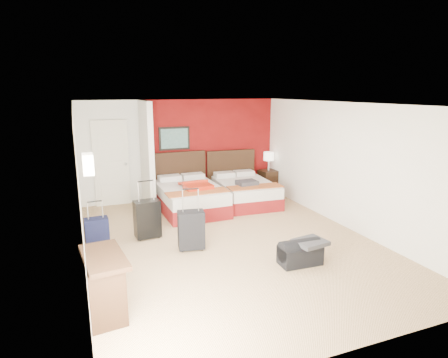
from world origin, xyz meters
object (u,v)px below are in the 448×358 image
red_suitcase_open (196,185)px  table_lamp (269,161)px  suitcase_black (147,220)px  duffel_bag (300,254)px  desk (106,284)px  bed_right (245,193)px  suitcase_charcoal (191,231)px  suitcase_navy (97,235)px  nightstand (268,181)px  bed_left (190,199)px

red_suitcase_open → table_lamp: (2.33, 0.89, 0.23)m
table_lamp → suitcase_black: (-3.66, -2.11, -0.51)m
duffel_bag → desk: 3.02m
bed_right → suitcase_charcoal: 3.00m
desk → suitcase_navy: bearing=83.4°
bed_right → suitcase_navy: suitcase_navy is taller
table_lamp → suitcase_navy: size_ratio=0.90×
nightstand → suitcase_charcoal: size_ratio=0.92×
red_suitcase_open → desk: desk is taller
suitcase_black → suitcase_navy: size_ratio=1.27×
bed_left → desk: size_ratio=2.05×
suitcase_black → suitcase_charcoal: 1.02m
nightstand → suitcase_charcoal: suitcase_charcoal is taller
suitcase_black → desk: desk is taller
suitcase_black → suitcase_charcoal: (0.61, -0.81, -0.02)m
desk → duffel_bag: bearing=-0.7°
bed_left → suitcase_charcoal: size_ratio=2.87×
suitcase_black → suitcase_charcoal: bearing=-57.5°
bed_right → red_suitcase_open: red_suitcase_open is taller
red_suitcase_open → duffel_bag: red_suitcase_open is taller
suitcase_charcoal → desk: 2.14m
bed_right → red_suitcase_open: (-1.32, -0.17, 0.36)m
suitcase_navy → suitcase_charcoal: bearing=-22.4°
bed_right → suitcase_navy: (-3.57, -1.64, 0.01)m
nightstand → table_lamp: 0.55m
suitcase_black → duffel_bag: bearing=-48.7°
red_suitcase_open → table_lamp: table_lamp is taller
red_suitcase_open → duffel_bag: bearing=-81.1°
bed_right → suitcase_black: (-2.65, -1.39, 0.08)m
nightstand → suitcase_navy: bearing=-158.8°
bed_right → desk: 5.14m
red_suitcase_open → suitcase_black: bearing=-141.6°
bed_right → duffel_bag: 3.44m
bed_right → table_lamp: bearing=38.9°
suitcase_navy → desk: 2.06m
suitcase_charcoal → suitcase_black: bearing=136.1°
red_suitcase_open → suitcase_navy: red_suitcase_open is taller
bed_right → duffel_bag: bearing=-96.3°
nightstand → suitcase_navy: (-4.57, -2.36, -0.03)m
nightstand → duffel_bag: 4.41m
bed_left → bed_right: 1.43m
bed_left → suitcase_navy: 2.65m
bed_right → red_suitcase_open: size_ratio=2.15×
nightstand → desk: bearing=-142.1°
table_lamp → duffel_bag: bearing=-111.1°
bed_left → bed_right: bearing=2.0°
suitcase_charcoal → duffel_bag: size_ratio=1.00×
suitcase_charcoal → table_lamp: bearing=52.8°
suitcase_navy → duffel_bag: 3.47m
red_suitcase_open → suitcase_black: suitcase_black is taller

